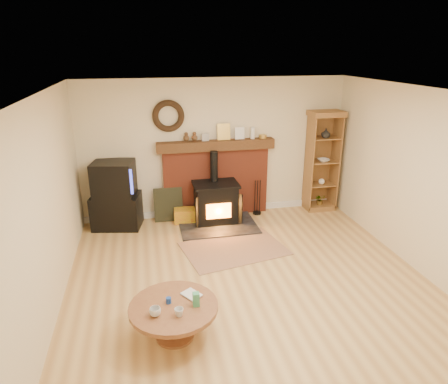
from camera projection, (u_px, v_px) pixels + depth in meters
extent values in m
plane|color=#B4854B|center=(253.00, 289.00, 5.43)|extent=(5.50, 5.50, 0.00)
cube|color=beige|center=(215.00, 149.00, 7.52)|extent=(5.00, 0.02, 2.60)
cube|color=beige|center=(379.00, 358.00, 2.46)|extent=(5.00, 0.02, 2.60)
cube|color=beige|center=(43.00, 217.00, 4.51)|extent=(0.02, 5.50, 2.60)
cube|color=beige|center=(431.00, 187.00, 5.47)|extent=(0.02, 5.50, 2.60)
cube|color=white|center=(259.00, 94.00, 4.54)|extent=(5.00, 5.50, 0.02)
cube|color=white|center=(216.00, 210.00, 7.92)|extent=(5.00, 0.04, 0.12)
torus|color=black|center=(168.00, 116.00, 7.07)|extent=(0.57, 0.11, 0.57)
cube|color=#963B26|center=(216.00, 183.00, 7.67)|extent=(2.00, 0.15, 1.30)
cube|color=#382212|center=(216.00, 145.00, 7.38)|extent=(2.20, 0.22, 0.18)
cube|color=#999999|center=(205.00, 137.00, 7.30)|extent=(0.13, 0.05, 0.14)
cube|color=gold|center=(224.00, 132.00, 7.36)|extent=(0.24, 0.06, 0.30)
cube|color=white|center=(239.00, 133.00, 7.43)|extent=(0.18, 0.05, 0.22)
cylinder|color=white|center=(253.00, 133.00, 7.46)|extent=(0.08, 0.08, 0.22)
cylinder|color=gold|center=(263.00, 136.00, 7.52)|extent=(0.14, 0.14, 0.07)
cube|color=black|center=(218.00, 225.00, 7.34)|extent=(1.40, 1.00, 0.03)
cube|color=black|center=(216.00, 203.00, 7.40)|extent=(0.75, 0.53, 0.70)
cube|color=black|center=(216.00, 184.00, 7.28)|extent=(0.82, 0.59, 0.04)
cylinder|color=black|center=(214.00, 166.00, 7.31)|extent=(0.14, 0.14, 0.56)
cube|color=orange|center=(219.00, 211.00, 7.16)|extent=(0.45, 0.02, 0.28)
cube|color=black|center=(199.00, 210.00, 7.15)|extent=(0.18, 0.24, 0.56)
cube|color=black|center=(236.00, 207.00, 7.28)|extent=(0.18, 0.24, 0.56)
cube|color=brown|center=(234.00, 249.00, 6.51)|extent=(1.78, 1.39, 0.01)
cube|color=black|center=(117.00, 211.00, 7.24)|extent=(0.93, 0.73, 0.61)
cube|color=black|center=(114.00, 179.00, 7.03)|extent=(0.79, 0.70, 0.61)
cube|color=#343DBF|center=(116.00, 182.00, 6.76)|extent=(0.55, 0.12, 0.44)
cube|color=brown|center=(318.00, 206.00, 8.14)|extent=(0.57, 0.42, 0.10)
cube|color=brown|center=(318.00, 160.00, 8.02)|extent=(0.57, 0.02, 1.82)
cube|color=brown|center=(309.00, 164.00, 7.78)|extent=(0.02, 0.42, 1.82)
cube|color=brown|center=(335.00, 162.00, 7.89)|extent=(0.02, 0.42, 1.82)
cube|color=brown|center=(326.00, 114.00, 7.50)|extent=(0.63, 0.46, 0.10)
cube|color=brown|center=(320.00, 184.00, 7.98)|extent=(0.53, 0.38, 0.02)
cube|color=brown|center=(322.00, 161.00, 7.82)|extent=(0.53, 0.38, 0.02)
cube|color=brown|center=(324.00, 138.00, 7.66)|extent=(0.53, 0.38, 0.02)
imported|color=white|center=(326.00, 133.00, 7.58)|extent=(0.17, 0.17, 0.18)
imported|color=white|center=(323.00, 160.00, 7.76)|extent=(0.23, 0.23, 0.06)
sphere|color=white|center=(322.00, 181.00, 7.91)|extent=(0.12, 0.12, 0.12)
imported|color=#419A6A|center=(320.00, 199.00, 8.04)|extent=(0.20, 0.17, 0.22)
cube|color=#D8DB0D|center=(186.00, 215.00, 7.47)|extent=(0.45, 0.30, 0.27)
cube|color=black|center=(168.00, 205.00, 7.49)|extent=(0.53, 0.14, 0.64)
cylinder|color=black|center=(257.00, 213.00, 7.87)|extent=(0.16, 0.16, 0.04)
cylinder|color=black|center=(255.00, 197.00, 7.75)|extent=(0.02, 0.02, 0.70)
cylinder|color=black|center=(257.00, 197.00, 7.76)|extent=(0.02, 0.02, 0.70)
cylinder|color=black|center=(260.00, 197.00, 7.77)|extent=(0.02, 0.02, 0.70)
cylinder|color=brown|center=(175.00, 335.00, 4.54)|extent=(0.44, 0.44, 0.03)
cylinder|color=brown|center=(174.00, 322.00, 4.48)|extent=(0.16, 0.16, 0.35)
cylinder|color=brown|center=(174.00, 307.00, 4.41)|extent=(0.99, 0.99, 0.05)
imported|color=white|center=(155.00, 312.00, 4.21)|extent=(0.12, 0.12, 0.10)
imported|color=white|center=(179.00, 312.00, 4.21)|extent=(0.10, 0.10, 0.09)
imported|color=#4C331E|center=(186.00, 298.00, 4.51)|extent=(0.16, 0.22, 0.02)
cylinder|color=#163C95|center=(169.00, 300.00, 4.43)|extent=(0.06, 0.06, 0.07)
cube|color=#419A6A|center=(196.00, 299.00, 4.37)|extent=(0.07, 0.07, 0.16)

